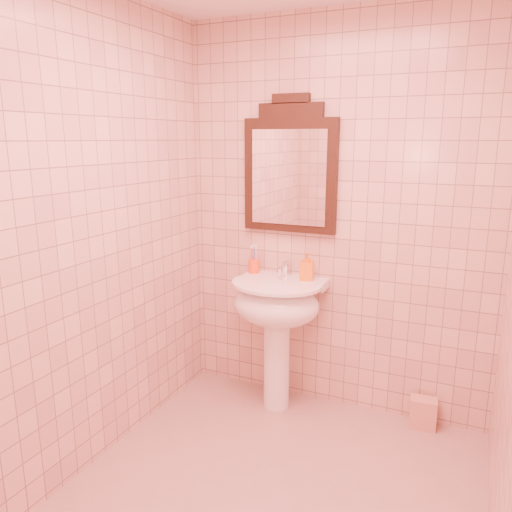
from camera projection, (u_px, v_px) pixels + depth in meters
The scene contains 8 objects.
floor at pixel (266, 503), 2.45m from camera, with size 2.20×2.20×0.00m, color tan.
back_wall at pixel (336, 220), 3.14m from camera, with size 2.00×0.02×2.50m, color beige.
pedestal_sink at pixel (277, 313), 3.19m from camera, with size 0.58×0.58×0.86m.
faucet at pixel (285, 269), 3.26m from camera, with size 0.04×0.16×0.11m.
mirror at pixel (290, 170), 3.17m from camera, with size 0.62×0.06×0.86m.
toothbrush_cup at pixel (254, 266), 3.36m from camera, with size 0.07×0.07×0.17m.
soap_dispenser at pixel (307, 266), 3.18m from camera, with size 0.08×0.08×0.18m, color orange.
towel at pixel (423, 413), 3.08m from camera, with size 0.16×0.11×0.19m, color tan.
Camera 1 is at (0.83, -1.94, 1.75)m, focal length 35.00 mm.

